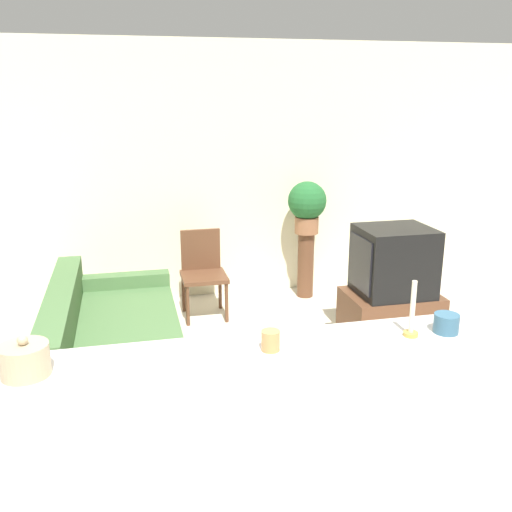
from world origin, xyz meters
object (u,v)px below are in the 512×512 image
couch (112,345)px  decorative_bowl (25,360)px  television (393,261)px  potted_plant (307,204)px  wooden_chair (203,269)px

couch → decorative_bowl: decorative_bowl is taller
couch → television: (2.39, 0.04, 0.52)m
couch → potted_plant: bearing=34.6°
couch → television: size_ratio=3.22×
couch → potted_plant: size_ratio=3.61×
wooden_chair → decorative_bowl: 3.43m
television → potted_plant: 1.44m
couch → decorative_bowl: bearing=-97.3°
wooden_chair → couch: bearing=-127.8°
couch → wooden_chair: (0.89, 1.14, 0.22)m
couch → potted_plant: (2.05, 1.42, 0.77)m
potted_plant → decorative_bowl: 4.14m
television → decorative_bowl: decorative_bowl is taller
wooden_chair → decorative_bowl: size_ratio=4.32×
couch → wooden_chair: 1.46m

